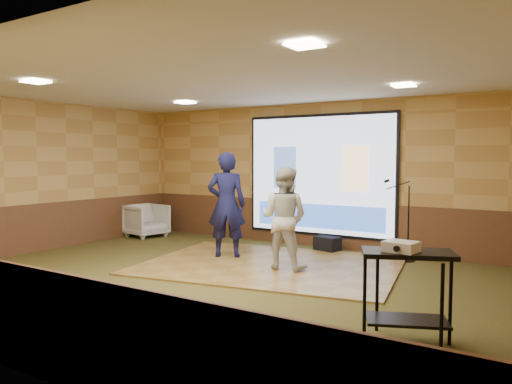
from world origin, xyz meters
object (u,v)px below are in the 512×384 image
Objects in this scene: dance_floor at (270,265)px; projector at (401,247)px; banquet_chair at (147,221)px; projector_screen at (319,176)px; player_right at (284,218)px; av_table at (408,279)px; player_left at (227,204)px; mic_stand at (405,234)px; duffel_bag at (327,244)px.

projector reaches higher than dance_floor.
projector reaches higher than banquet_chair.
projector_screen is 3.94× the size of banquet_chair.
player_right is 4.66m from banquet_chair.
projector_screen is 5.47m from av_table.
player_left is 3.28m from mic_stand.
player_left reaches higher than projector.
player_left is 4.05× the size of duffel_bag.
banquet_chair is at bearing -166.26° from projector_screen.
player_right is (0.36, -0.17, 0.86)m from dance_floor.
projector_screen is 1.97× the size of player_right.
player_right is 1.14× the size of mic_stand.
player_right is at bearing -25.56° from dance_floor.
av_table is 3.03× the size of projector.
projector_screen is at bearing 125.09° from av_table.
duffel_bag is at bearing -171.96° from mic_stand.
player_left is at bearing -141.53° from mic_stand.
player_left is at bearing 154.68° from projector.
duffel_bag is (0.28, 1.72, 0.13)m from dance_floor.
av_table is 0.35m from projector.
projector_screen is at bearing 92.53° from dance_floor.
projector is (3.99, -2.53, -0.01)m from player_left.
mic_stand is at bearing -134.06° from player_right.
projector_screen is 1.71× the size of player_left.
projector_screen is 2.23m from player_left.
dance_floor is at bearing -95.46° from banquet_chair.
player_left is 1.42m from player_right.
player_right reaches higher than duffel_bag.
dance_floor is 13.79× the size of projector.
player_left is 2.31× the size of banquet_chair.
projector_screen reaches higher than av_table.
duffel_bag is at bearing -92.93° from player_right.
duffel_bag is at bearing -45.13° from projector_screen.
av_table is at bearing 119.42° from player_left.
mic_stand is at bearing 106.52° from av_table.
player_right reaches higher than av_table.
mic_stand is at bearing 112.59° from projector.
projector is 0.65× the size of duffel_bag.
projector_screen is 5.46m from projector.
player_right is 3.43m from av_table.
dance_floor is at bearing 147.97° from projector.
dance_floor is 4.55× the size of av_table.
av_table reaches higher than dance_floor.
duffel_bag is (-2.73, 4.05, -0.50)m from av_table.
projector is at bearing -64.34° from mic_stand.
duffel_bag is (1.30, 1.60, -0.85)m from player_left.
dance_floor is 5.07× the size of banquet_chair.
dance_floor is at bearing -99.33° from duffel_bag.
projector is at bearing -106.74° from banquet_chair.
player_left reaches higher than dance_floor.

